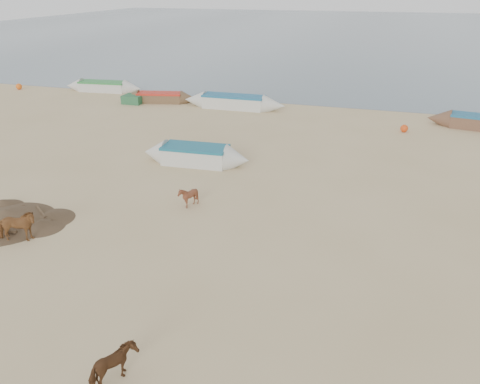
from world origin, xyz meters
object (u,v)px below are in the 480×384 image
calf_right (115,367)px  near_canoe (195,155)px  cow_adult (16,227)px  calf_front (188,197)px

calf_right → near_canoe: bearing=15.9°
cow_adult → calf_right: (6.38, -4.47, -0.11)m
calf_front → near_canoe: bearing=177.0°
cow_adult → near_canoe: (2.94, 8.73, -0.13)m
calf_front → near_canoe: size_ratio=0.17×
calf_right → near_canoe: calf_right is taller
cow_adult → near_canoe: size_ratio=0.26×
cow_adult → calf_right: bearing=-151.2°
cow_adult → near_canoe: 9.21m
calf_front → near_canoe: (-1.52, 4.53, 0.01)m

